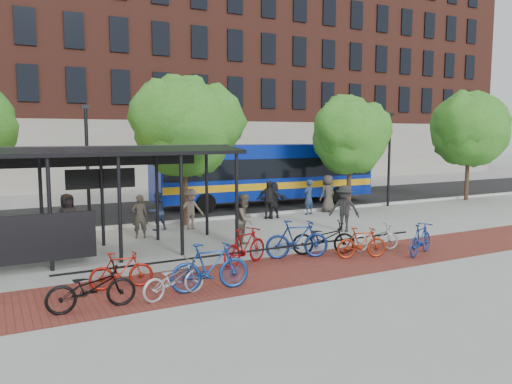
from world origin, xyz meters
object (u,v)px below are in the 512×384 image
bike_11 (421,239)px  pedestrian_2 (157,211)px  bike_5 (245,247)px  pedestrian_9 (344,209)px  bike_9 (362,243)px  pedestrian_4 (269,200)px  bike_1 (121,270)px  tree_c (351,133)px  bike_0 (91,288)px  lamp_post_left (88,165)px  bike_2 (174,279)px  pedestrian_6 (328,194)px  lamp_post_right (389,157)px  pedestrian_8 (245,220)px  tree_d (470,126)px  pedestrian_5 (273,200)px  pedestrian_1 (140,217)px  pedestrian_3 (191,209)px  bike_8 (324,238)px  bike_10 (376,238)px  bus_shelter (73,165)px  bike_7 (297,239)px  pedestrian_7 (309,197)px  tree_b (186,123)px  bike_3 (210,267)px  bus (265,170)px  pedestrian_0 (68,218)px

bike_11 → pedestrian_2: 10.45m
bike_5 → pedestrian_9: bearing=-88.0°
bike_9 → pedestrian_4: bearing=8.6°
bike_11 → bike_1: bearing=60.8°
tree_c → bike_0: bearing=-148.0°
lamp_post_left → bike_2: bearing=-87.8°
bike_5 → pedestrian_6: size_ratio=1.01×
bike_0 → pedestrian_2: pedestrian_2 is taller
lamp_post_right → pedestrian_8: lamp_post_right is taller
tree_d → pedestrian_9: tree_d is taller
pedestrian_8 → pedestrian_5: bearing=14.5°
pedestrian_1 → pedestrian_8: bearing=142.2°
lamp_post_right → pedestrian_6: size_ratio=2.68×
pedestrian_3 → bike_11: bearing=-64.4°
bike_8 → pedestrian_1: size_ratio=1.25×
tree_d → bike_10: (-14.04, -7.71, -4.02)m
bike_8 → pedestrian_9: bearing=-24.8°
bus_shelter → bike_2: (1.50, -5.36, -2.54)m
lamp_post_right → bike_5: bearing=-149.3°
lamp_post_right → pedestrian_5: 7.89m
bike_7 → bike_10: 2.98m
tree_c → bike_2: tree_c is taller
lamp_post_left → bike_2: lamp_post_left is taller
bike_0 → pedestrian_1: pedestrian_1 is taller
pedestrian_7 → pedestrian_9: pedestrian_9 is taller
tree_b → bike_5: size_ratio=3.36×
pedestrian_2 → pedestrian_6: pedestrian_6 is taller
bike_0 → pedestrian_9: 11.77m
pedestrian_5 → pedestrian_9: (0.87, -4.28, 0.09)m
bus_shelter → lamp_post_right: lamp_post_right is taller
pedestrian_6 → pedestrian_7: 1.36m
bike_2 → pedestrian_1: size_ratio=1.05×
tree_b → bike_2: 10.70m
bus_shelter → bike_3: (2.47, -5.31, -2.38)m
pedestrian_5 → bike_5: bearing=58.7°
bike_3 → pedestrian_5: pedestrian_5 is taller
pedestrian_7 → bike_11: bearing=60.8°
lamp_post_left → pedestrian_9: bearing=-27.3°
bus → bike_9: bearing=-101.9°
bus_shelter → bike_3: bearing=-65.1°
lamp_post_right → bike_0: lamp_post_right is taller
bike_1 → pedestrian_5: bearing=-44.0°
bike_10 → pedestrian_0: pedestrian_0 is taller
bike_1 → pedestrian_5: (8.96, 7.68, 0.38)m
tree_c → pedestrian_9: bearing=-130.7°
tree_c → pedestrian_2: (-10.53, -0.61, -3.26)m
bike_2 → pedestrian_5: (7.99, 8.98, 0.40)m
tree_b → bike_5: (-0.85, -7.32, -3.88)m
bike_5 → pedestrian_8: 2.79m
bike_11 → bike_10: bearing=13.9°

